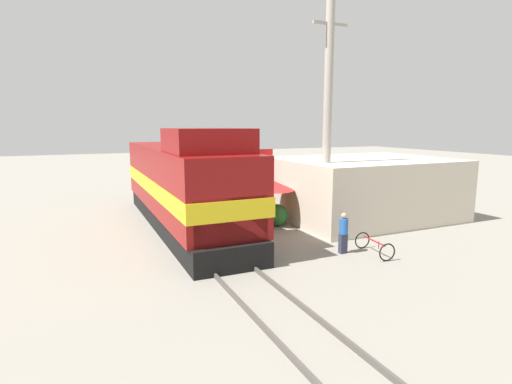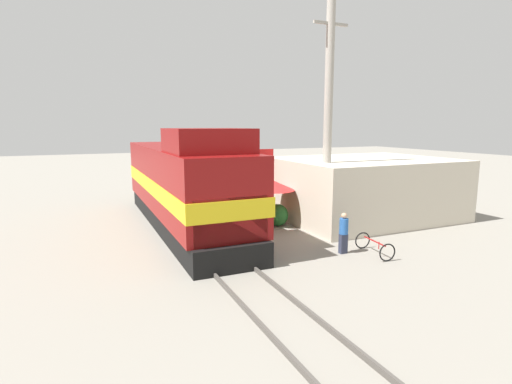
# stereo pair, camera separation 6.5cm
# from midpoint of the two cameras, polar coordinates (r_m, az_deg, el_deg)

# --- Properties ---
(ground_plane) EXTENTS (120.00, 120.00, 0.00)m
(ground_plane) POSITION_cam_midpoint_polar(r_m,az_deg,el_deg) (16.12, -6.81, -8.25)
(ground_plane) COLOR gray
(rail_near) EXTENTS (0.08, 29.48, 0.15)m
(rail_near) POSITION_cam_midpoint_polar(r_m,az_deg,el_deg) (15.91, -9.30, -8.27)
(rail_near) COLOR #4C4742
(rail_near) RESTS_ON ground_plane
(rail_far) EXTENTS (0.08, 29.48, 0.15)m
(rail_far) POSITION_cam_midpoint_polar(r_m,az_deg,el_deg) (16.32, -4.39, -7.72)
(rail_far) COLOR #4C4742
(rail_far) RESTS_ON ground_plane
(locomotive) EXTENTS (3.15, 14.02, 4.79)m
(locomotive) POSITION_cam_midpoint_polar(r_m,az_deg,el_deg) (19.19, -10.32, 0.84)
(locomotive) COLOR black
(locomotive) RESTS_ON ground_plane
(utility_pole) EXTENTS (1.80, 0.40, 10.69)m
(utility_pole) POSITION_cam_midpoint_polar(r_m,az_deg,el_deg) (19.20, 10.09, 10.88)
(utility_pole) COLOR #9E998E
(utility_pole) RESTS_ON ground_plane
(vendor_umbrella) EXTENTS (2.19, 2.19, 2.28)m
(vendor_umbrella) POSITION_cam_midpoint_polar(r_m,az_deg,el_deg) (19.40, 2.17, 1.01)
(vendor_umbrella) COLOR #4C4C4C
(vendor_umbrella) RESTS_ON ground_plane
(billboard_sign) EXTENTS (2.43, 0.12, 3.63)m
(billboard_sign) POSITION_cam_midpoint_polar(r_m,az_deg,el_deg) (21.53, -0.63, 3.67)
(billboard_sign) COLOR #595959
(billboard_sign) RESTS_ON ground_plane
(shrub_cluster) EXTENTS (1.08, 1.08, 1.08)m
(shrub_cluster) POSITION_cam_midpoint_polar(r_m,az_deg,el_deg) (19.67, 2.92, -3.30)
(shrub_cluster) COLOR #236028
(shrub_cluster) RESTS_ON ground_plane
(person_bystander) EXTENTS (0.34, 0.34, 1.60)m
(person_bystander) POSITION_cam_midpoint_polar(r_m,az_deg,el_deg) (15.78, 12.26, -5.54)
(person_bystander) COLOR #2D3347
(person_bystander) RESTS_ON ground_plane
(bicycle) EXTENTS (0.86, 1.74, 0.67)m
(bicycle) POSITION_cam_midpoint_polar(r_m,az_deg,el_deg) (16.04, 16.41, -7.38)
(bicycle) COLOR black
(bicycle) RESTS_ON ground_plane
(building_block_distant) EXTENTS (8.76, 6.80, 3.15)m
(building_block_distant) POSITION_cam_midpoint_polar(r_m,az_deg,el_deg) (22.18, 14.96, 0.57)
(building_block_distant) COLOR beige
(building_block_distant) RESTS_ON ground_plane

